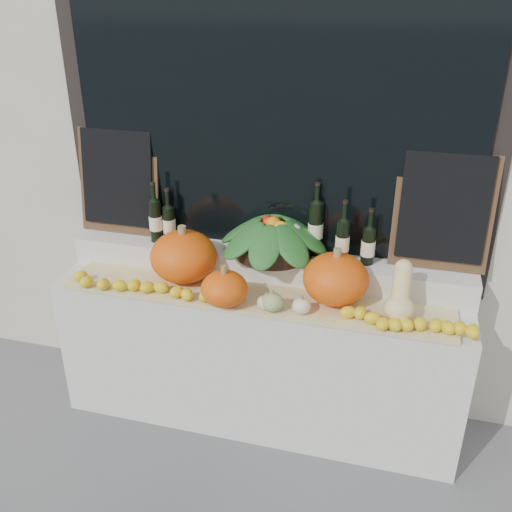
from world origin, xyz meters
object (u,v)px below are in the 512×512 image
at_px(pumpkin_left, 184,256).
at_px(produce_bowl, 273,236).
at_px(butternut_squash, 400,297).
at_px(pumpkin_right, 336,279).
at_px(wine_bottle_tall, 316,228).

relative_size(pumpkin_left, produce_bowl, 0.57).
xyz_separation_m(pumpkin_left, butternut_squash, (1.18, -0.10, -0.02)).
bearing_deg(butternut_squash, pumpkin_left, 175.07).
distance_m(pumpkin_right, produce_bowl, 0.45).
bearing_deg(wine_bottle_tall, butternut_squash, -35.35).
bearing_deg(pumpkin_right, butternut_squash, -13.45).
relative_size(produce_bowl, wine_bottle_tall, 1.56).
bearing_deg(pumpkin_right, produce_bowl, 152.25).
relative_size(pumpkin_right, wine_bottle_tall, 0.82).
bearing_deg(produce_bowl, pumpkin_left, -159.03).
xyz_separation_m(pumpkin_right, produce_bowl, (-0.38, 0.20, 0.11)).
xyz_separation_m(pumpkin_left, wine_bottle_tall, (0.69, 0.24, 0.15)).
distance_m(butternut_squash, produce_bowl, 0.78).
relative_size(pumpkin_left, butternut_squash, 1.27).
distance_m(produce_bowl, wine_bottle_tall, 0.24).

